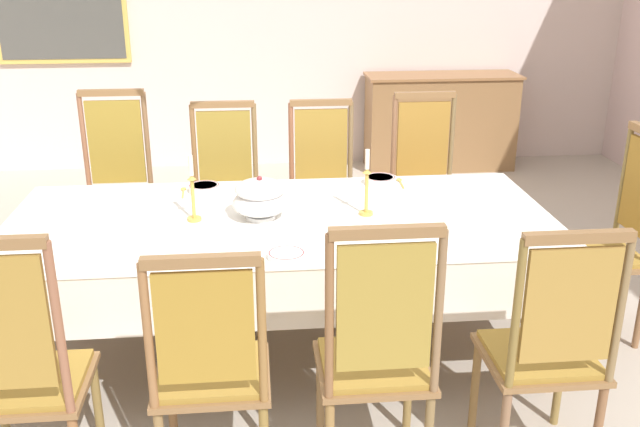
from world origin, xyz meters
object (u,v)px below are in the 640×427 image
object	(u,v)px
chair_south_a	(20,370)
sideboard	(440,122)
chair_south_b	(211,366)
bowl_near_right	(380,180)
chair_south_d	(548,346)
chair_head_east	(613,235)
chair_north_d	(425,181)
spoon_primary	(183,190)
soup_tureen	(260,198)
spoon_secondary	(400,181)
dining_table	(281,231)
chair_north_a	(117,188)
bowl_far_left	(287,255)
chair_north_b	(226,189)
candlestick_west	(193,195)
candlestick_east	(367,189)
chair_north_c	(323,186)
chair_south_c	(377,352)
bowl_near_left	(204,188)

from	to	relation	value
chair_south_a	sideboard	distance (m)	5.00
chair_south_b	bowl_near_right	size ratio (longest dim) A/B	5.83
chair_south_d	chair_head_east	xyz separation A→B (m)	(0.77, 1.02, 0.02)
chair_north_d	spoon_primary	world-z (taller)	chair_north_d
chair_north_d	soup_tureen	bearing A→B (deg)	43.17
chair_south_a	spoon_secondary	bearing A→B (deg)	42.12
dining_table	chair_north_a	distance (m)	1.43
soup_tureen	spoon_primary	size ratio (longest dim) A/B	1.55
chair_head_east	spoon_secondary	bearing A→B (deg)	63.85
dining_table	bowl_far_left	world-z (taller)	bowl_far_left
chair_north_b	soup_tureen	xyz separation A→B (m)	(0.21, -1.02, 0.29)
chair_south_b	bowl_near_right	world-z (taller)	chair_south_b
candlestick_west	candlestick_east	bearing A→B (deg)	-0.00
chair_north_d	candlestick_west	xyz separation A→B (m)	(-1.42, -1.02, 0.30)
sideboard	chair_head_east	bearing A→B (deg)	91.78
candlestick_west	bowl_far_left	world-z (taller)	candlestick_west
chair_north_c	soup_tureen	distance (m)	1.14
soup_tureen	chair_north_b	bearing A→B (deg)	101.63
chair_north_a	candlestick_east	bearing A→B (deg)	144.22
chair_north_b	chair_south_d	bearing A→B (deg)	122.52
chair_south_c	chair_head_east	size ratio (longest dim) A/B	0.98
chair_north_b	chair_south_d	xyz separation A→B (m)	(1.30, -2.04, -0.01)
chair_south_b	chair_north_b	bearing A→B (deg)	90.00
candlestick_west	sideboard	xyz separation A→B (m)	(2.09, 3.21, -0.42)
spoon_primary	spoon_secondary	distance (m)	1.23
chair_south_c	chair_head_east	xyz separation A→B (m)	(1.45, 1.02, 0.01)
chair_south_a	chair_south_c	bearing A→B (deg)	0.03
chair_south_a	candlestick_west	xyz separation A→B (m)	(0.56, 1.02, 0.30)
chair_south_c	candlestick_east	size ratio (longest dim) A/B	3.31
candlestick_east	spoon_secondary	world-z (taller)	candlestick_east
sideboard	chair_south_d	bearing A→B (deg)	80.94
bowl_near_right	bowl_far_left	xyz separation A→B (m)	(-0.58, -1.00, -0.01)
chair_north_a	dining_table	bearing A→B (deg)	134.10
dining_table	candlestick_west	size ratio (longest dim) A/B	8.11
chair_south_b	chair_head_east	world-z (taller)	chair_head_east
chair_north_c	spoon_secondary	world-z (taller)	chair_north_c
soup_tureen	chair_north_a	bearing A→B (deg)	130.99
chair_north_b	spoon_primary	world-z (taller)	chair_north_b
chair_north_b	chair_north_a	bearing A→B (deg)	-0.44
chair_north_a	candlestick_east	xyz separation A→B (m)	(1.42, -1.03, 0.29)
chair_north_b	sideboard	distance (m)	2.95
candlestick_west	bowl_near_right	size ratio (longest dim) A/B	1.85
chair_south_b	candlestick_east	xyz separation A→B (m)	(0.74, 1.02, 0.33)
chair_head_east	sideboard	world-z (taller)	chair_head_east
candlestick_east	sideboard	xyz separation A→B (m)	(1.23, 3.21, -0.42)
chair_north_d	bowl_near_right	distance (m)	0.69
chair_north_c	soup_tureen	size ratio (longest dim) A/B	4.01
chair_head_east	bowl_near_left	world-z (taller)	chair_head_east
chair_south_a	dining_table	bearing A→B (deg)	45.82
spoon_primary	soup_tureen	bearing A→B (deg)	-50.92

